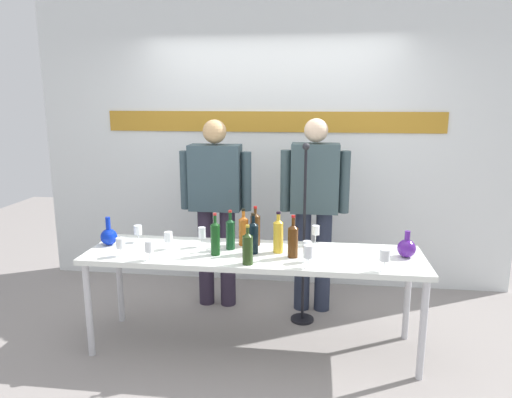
% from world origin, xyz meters
% --- Properties ---
extents(ground_plane, '(10.00, 10.00, 0.00)m').
position_xyz_m(ground_plane, '(0.00, 0.00, 0.00)').
color(ground_plane, gray).
extents(back_wall, '(4.76, 0.11, 3.00)m').
position_xyz_m(back_wall, '(0.00, 1.40, 1.50)').
color(back_wall, silver).
rests_on(back_wall, ground).
extents(display_table, '(2.50, 0.66, 0.77)m').
position_xyz_m(display_table, '(0.00, 0.00, 0.71)').
color(display_table, white).
rests_on(display_table, ground).
extents(decanter_blue_left, '(0.13, 0.13, 0.23)m').
position_xyz_m(decanter_blue_left, '(-1.15, 0.04, 0.84)').
color(decanter_blue_left, '#0A27AF').
rests_on(decanter_blue_left, display_table).
extents(decanter_blue_right, '(0.13, 0.13, 0.20)m').
position_xyz_m(decanter_blue_right, '(1.11, 0.04, 0.84)').
color(decanter_blue_right, '#4F1D85').
rests_on(decanter_blue_right, display_table).
extents(presenter_left, '(0.65, 0.22, 1.71)m').
position_xyz_m(presenter_left, '(-0.44, 0.73, 1.00)').
color(presenter_left, '#2D2435').
rests_on(presenter_left, ground).
extents(presenter_right, '(0.60, 0.22, 1.73)m').
position_xyz_m(presenter_right, '(0.44, 0.73, 0.99)').
color(presenter_right, '#252C3F').
rests_on(presenter_right, ground).
extents(wine_bottle_0, '(0.07, 0.07, 0.30)m').
position_xyz_m(wine_bottle_0, '(-0.19, 0.06, 0.90)').
color(wine_bottle_0, '#113E1D').
rests_on(wine_bottle_0, display_table).
extents(wine_bottle_1, '(0.07, 0.07, 0.31)m').
position_xyz_m(wine_bottle_1, '(0.18, 0.03, 0.90)').
color(wine_bottle_1, gold).
rests_on(wine_bottle_1, display_table).
extents(wine_bottle_2, '(0.07, 0.07, 0.31)m').
position_xyz_m(wine_bottle_2, '(-0.00, -0.01, 0.90)').
color(wine_bottle_2, black).
rests_on(wine_bottle_2, display_table).
extents(wine_bottle_3, '(0.08, 0.08, 0.29)m').
position_xyz_m(wine_bottle_3, '(-0.10, 0.18, 0.89)').
color(wine_bottle_3, '#C7631C').
rests_on(wine_bottle_3, display_table).
extents(wine_bottle_4, '(0.07, 0.07, 0.32)m').
position_xyz_m(wine_bottle_4, '(-0.27, -0.08, 0.90)').
color(wine_bottle_4, '#113F15').
rests_on(wine_bottle_4, display_table).
extents(wine_bottle_5, '(0.08, 0.08, 0.31)m').
position_xyz_m(wine_bottle_5, '(-0.01, 0.19, 0.90)').
color(wine_bottle_5, '#45260D').
rests_on(wine_bottle_5, display_table).
extents(wine_bottle_6, '(0.07, 0.07, 0.31)m').
position_xyz_m(wine_bottle_6, '(0.30, -0.06, 0.90)').
color(wine_bottle_6, '#48250B').
rests_on(wine_bottle_6, display_table).
extents(wine_bottle_7, '(0.07, 0.07, 0.28)m').
position_xyz_m(wine_bottle_7, '(-0.01, -0.25, 0.89)').
color(wine_bottle_7, '#223914').
rests_on(wine_bottle_7, display_table).
extents(wine_glass_left_0, '(0.06, 0.06, 0.14)m').
position_xyz_m(wine_glass_left_0, '(-0.95, 0.14, 0.86)').
color(wine_glass_left_0, white).
rests_on(wine_glass_left_0, display_table).
extents(wine_glass_left_1, '(0.06, 0.06, 0.14)m').
position_xyz_m(wine_glass_left_1, '(-0.71, -0.26, 0.86)').
color(wine_glass_left_1, white).
rests_on(wine_glass_left_1, display_table).
extents(wine_glass_left_2, '(0.06, 0.06, 0.15)m').
position_xyz_m(wine_glass_left_2, '(-0.41, 0.10, 0.87)').
color(wine_glass_left_2, white).
rests_on(wine_glass_left_2, display_table).
extents(wine_glass_left_3, '(0.06, 0.06, 0.14)m').
position_xyz_m(wine_glass_left_3, '(-0.95, -0.20, 0.86)').
color(wine_glass_left_3, white).
rests_on(wine_glass_left_3, display_table).
extents(wine_glass_left_4, '(0.06, 0.06, 0.14)m').
position_xyz_m(wine_glass_left_4, '(-0.65, -0.00, 0.86)').
color(wine_glass_left_4, white).
rests_on(wine_glass_left_4, display_table).
extents(wine_glass_right_0, '(0.06, 0.06, 0.15)m').
position_xyz_m(wine_glass_right_0, '(0.40, -0.15, 0.87)').
color(wine_glass_right_0, white).
rests_on(wine_glass_right_0, display_table).
extents(wine_glass_right_1, '(0.07, 0.07, 0.15)m').
position_xyz_m(wine_glass_right_1, '(0.91, -0.27, 0.88)').
color(wine_glass_right_1, white).
rests_on(wine_glass_right_1, display_table).
extents(wine_glass_right_2, '(0.07, 0.07, 0.16)m').
position_xyz_m(wine_glass_right_2, '(0.41, -0.27, 0.88)').
color(wine_glass_right_2, white).
rests_on(wine_glass_right_2, display_table).
extents(wine_glass_right_3, '(0.06, 0.06, 0.16)m').
position_xyz_m(wine_glass_right_3, '(0.46, 0.26, 0.88)').
color(wine_glass_right_3, white).
rests_on(wine_glass_right_3, display_table).
extents(microphone_stand, '(0.20, 0.20, 1.54)m').
position_xyz_m(microphone_stand, '(0.36, 0.48, 0.52)').
color(microphone_stand, black).
rests_on(microphone_stand, ground).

